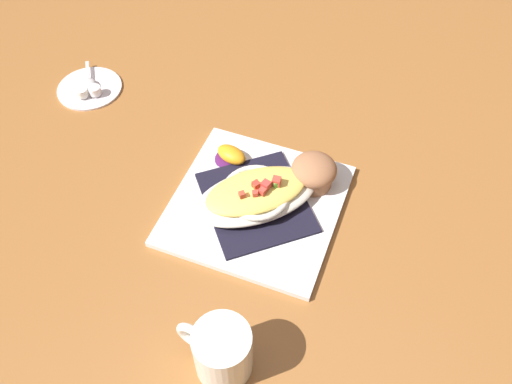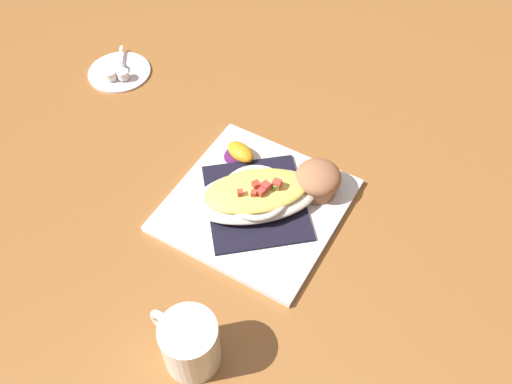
{
  "view_description": "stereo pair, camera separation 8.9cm",
  "coord_description": "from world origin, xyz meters",
  "px_view_note": "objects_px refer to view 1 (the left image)",
  "views": [
    {
      "loc": [
        -0.29,
        0.47,
        0.75
      ],
      "look_at": [
        0.0,
        0.0,
        0.04
      ],
      "focal_mm": 38.37,
      "sensor_mm": 36.0,
      "label": 1
    },
    {
      "loc": [
        -0.36,
        0.41,
        0.75
      ],
      "look_at": [
        0.0,
        0.0,
        0.04
      ],
      "focal_mm": 38.37,
      "sensor_mm": 36.0,
      "label": 2
    }
  ],
  "objects_px": {
    "gratin_dish": "(256,194)",
    "muffin": "(314,172)",
    "orange_garnish": "(230,155)",
    "creamer_saucer": "(89,88)",
    "creamer_cup_1": "(95,90)",
    "coffee_mug": "(222,353)",
    "creamer_cup_0": "(82,92)",
    "square_plate": "(256,205)",
    "spoon": "(88,83)"
  },
  "relations": [
    {
      "from": "creamer_cup_0",
      "to": "creamer_cup_1",
      "type": "bearing_deg",
      "value": -135.31
    },
    {
      "from": "muffin",
      "to": "creamer_cup_0",
      "type": "relative_size",
      "value": 3.2
    },
    {
      "from": "gratin_dish",
      "to": "orange_garnish",
      "type": "bearing_deg",
      "value": -32.91
    },
    {
      "from": "orange_garnish",
      "to": "creamer_cup_0",
      "type": "distance_m",
      "value": 0.34
    },
    {
      "from": "creamer_cup_1",
      "to": "orange_garnish",
      "type": "bearing_deg",
      "value": 179.37
    },
    {
      "from": "gratin_dish",
      "to": "orange_garnish",
      "type": "relative_size",
      "value": 3.65
    },
    {
      "from": "square_plate",
      "to": "coffee_mug",
      "type": "relative_size",
      "value": 2.46
    },
    {
      "from": "orange_garnish",
      "to": "spoon",
      "type": "bearing_deg",
      "value": -2.58
    },
    {
      "from": "gratin_dish",
      "to": "orange_garnish",
      "type": "height_order",
      "value": "gratin_dish"
    },
    {
      "from": "muffin",
      "to": "creamer_cup_1",
      "type": "xyz_separation_m",
      "value": [
        0.48,
        0.03,
        -0.02
      ]
    },
    {
      "from": "muffin",
      "to": "gratin_dish",
      "type": "bearing_deg",
      "value": 56.18
    },
    {
      "from": "orange_garnish",
      "to": "spoon",
      "type": "relative_size",
      "value": 0.84
    },
    {
      "from": "square_plate",
      "to": "orange_garnish",
      "type": "height_order",
      "value": "orange_garnish"
    },
    {
      "from": "square_plate",
      "to": "coffee_mug",
      "type": "bearing_deg",
      "value": 112.54
    },
    {
      "from": "gratin_dish",
      "to": "square_plate",
      "type": "bearing_deg",
      "value": 19.72
    },
    {
      "from": "orange_garnish",
      "to": "creamer_cup_1",
      "type": "height_order",
      "value": "orange_garnish"
    },
    {
      "from": "orange_garnish",
      "to": "creamer_cup_0",
      "type": "bearing_deg",
      "value": 2.37
    },
    {
      "from": "square_plate",
      "to": "creamer_cup_0",
      "type": "xyz_separation_m",
      "value": [
        0.43,
        -0.04,
        0.01
      ]
    },
    {
      "from": "creamer_saucer",
      "to": "spoon",
      "type": "distance_m",
      "value": 0.01
    },
    {
      "from": "coffee_mug",
      "to": "creamer_saucer",
      "type": "bearing_deg",
      "value": -30.73
    },
    {
      "from": "coffee_mug",
      "to": "creamer_cup_0",
      "type": "height_order",
      "value": "coffee_mug"
    },
    {
      "from": "gratin_dish",
      "to": "creamer_cup_0",
      "type": "distance_m",
      "value": 0.44
    },
    {
      "from": "creamer_cup_0",
      "to": "muffin",
      "type": "bearing_deg",
      "value": -174.87
    },
    {
      "from": "spoon",
      "to": "creamer_saucer",
      "type": "bearing_deg",
      "value": 134.69
    },
    {
      "from": "gratin_dish",
      "to": "creamer_saucer",
      "type": "xyz_separation_m",
      "value": [
        0.44,
        -0.07,
        -0.03
      ]
    },
    {
      "from": "creamer_saucer",
      "to": "creamer_cup_1",
      "type": "distance_m",
      "value": 0.03
    },
    {
      "from": "square_plate",
      "to": "orange_garnish",
      "type": "bearing_deg",
      "value": -32.96
    },
    {
      "from": "gratin_dish",
      "to": "coffee_mug",
      "type": "bearing_deg",
      "value": 112.52
    },
    {
      "from": "gratin_dish",
      "to": "spoon",
      "type": "relative_size",
      "value": 3.08
    },
    {
      "from": "coffee_mug",
      "to": "creamer_saucer",
      "type": "height_order",
      "value": "coffee_mug"
    },
    {
      "from": "gratin_dish",
      "to": "coffee_mug",
      "type": "relative_size",
      "value": 2.09
    },
    {
      "from": "creamer_cup_0",
      "to": "creamer_cup_1",
      "type": "distance_m",
      "value": 0.03
    },
    {
      "from": "gratin_dish",
      "to": "creamer_cup_0",
      "type": "relative_size",
      "value": 9.74
    },
    {
      "from": "orange_garnish",
      "to": "square_plate",
      "type": "bearing_deg",
      "value": 147.04
    },
    {
      "from": "coffee_mug",
      "to": "spoon",
      "type": "xyz_separation_m",
      "value": [
        0.55,
        -0.33,
        -0.03
      ]
    },
    {
      "from": "creamer_cup_1",
      "to": "gratin_dish",
      "type": "bearing_deg",
      "value": 171.49
    },
    {
      "from": "orange_garnish",
      "to": "creamer_saucer",
      "type": "distance_m",
      "value": 0.35
    },
    {
      "from": "creamer_cup_0",
      "to": "gratin_dish",
      "type": "bearing_deg",
      "value": 174.15
    },
    {
      "from": "gratin_dish",
      "to": "muffin",
      "type": "distance_m",
      "value": 0.11
    },
    {
      "from": "square_plate",
      "to": "gratin_dish",
      "type": "relative_size",
      "value": 1.17
    },
    {
      "from": "square_plate",
      "to": "gratin_dish",
      "type": "distance_m",
      "value": 0.03
    },
    {
      "from": "creamer_saucer",
      "to": "muffin",
      "type": "bearing_deg",
      "value": -178.09
    },
    {
      "from": "gratin_dish",
      "to": "creamer_cup_1",
      "type": "xyz_separation_m",
      "value": [
        0.42,
        -0.06,
        -0.02
      ]
    },
    {
      "from": "coffee_mug",
      "to": "creamer_cup_1",
      "type": "bearing_deg",
      "value": -31.26
    },
    {
      "from": "spoon",
      "to": "coffee_mug",
      "type": "bearing_deg",
      "value": 149.19
    },
    {
      "from": "muffin",
      "to": "spoon",
      "type": "distance_m",
      "value": 0.51
    },
    {
      "from": "creamer_saucer",
      "to": "square_plate",
      "type": "bearing_deg",
      "value": 170.77
    },
    {
      "from": "coffee_mug",
      "to": "creamer_cup_1",
      "type": "distance_m",
      "value": 0.61
    },
    {
      "from": "muffin",
      "to": "creamer_saucer",
      "type": "distance_m",
      "value": 0.51
    },
    {
      "from": "square_plate",
      "to": "spoon",
      "type": "distance_m",
      "value": 0.45
    }
  ]
}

